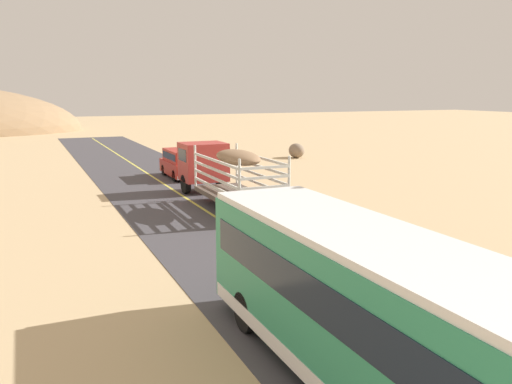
% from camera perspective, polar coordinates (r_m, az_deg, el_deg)
% --- Properties ---
extents(ground_plane, '(240.00, 240.00, 0.00)m').
position_cam_1_polar(ground_plane, '(14.52, 12.62, -13.22)').
color(ground_plane, tan).
extents(road_surface, '(8.00, 120.00, 0.02)m').
position_cam_1_polar(road_surface, '(14.52, 12.62, -13.18)').
color(road_surface, '#423F44').
rests_on(road_surface, ground).
extents(road_centre_line, '(0.16, 117.60, 0.00)m').
position_cam_1_polar(road_centre_line, '(14.51, 12.62, -13.14)').
color(road_centre_line, '#D8CC4C').
rests_on(road_centre_line, road_surface).
extents(suv_near, '(1.90, 4.62, 2.29)m').
position_cam_1_polar(suv_near, '(13.55, 18.91, -10.10)').
color(suv_near, '#264C8C').
rests_on(suv_near, road_surface).
extents(livestock_truck, '(2.53, 9.70, 3.02)m').
position_cam_1_polar(livestock_truck, '(28.88, -4.38, 2.72)').
color(livestock_truck, '#B2332D').
rests_on(livestock_truck, road_surface).
extents(bus, '(2.54, 10.00, 3.21)m').
position_cam_1_polar(bus, '(10.72, 11.48, -11.94)').
color(bus, '#2D8C66').
rests_on(bus, road_surface).
extents(car_far, '(1.90, 4.62, 1.93)m').
position_cam_1_polar(car_far, '(36.39, -8.07, 3.21)').
color(car_far, '#B2261E').
rests_on(car_far, road_surface).
extents(boulder_mid_field, '(1.25, 1.85, 1.28)m').
position_cam_1_polar(boulder_mid_field, '(47.28, 4.40, 4.48)').
color(boulder_mid_field, '#84705B').
rests_on(boulder_mid_field, ground).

